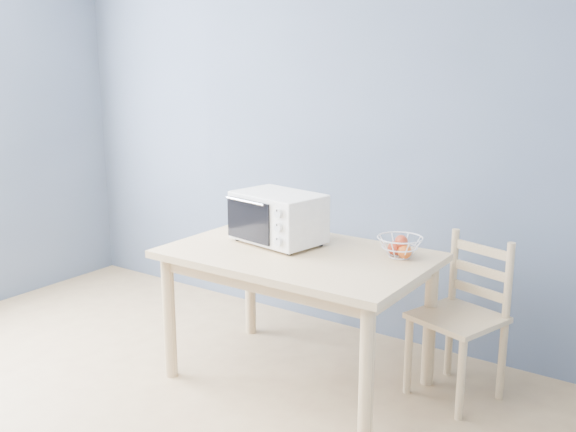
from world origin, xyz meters
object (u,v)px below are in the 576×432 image
Objects in this scene: dining_table at (298,270)px; dining_chair at (462,319)px; toaster_oven at (276,216)px; fruit_basket at (401,246)px.

dining_chair is at bearing 24.38° from dining_table.
toaster_oven reaches higher than dining_chair.
dining_table is 2.59× the size of toaster_oven.
dining_chair reaches higher than dining_table.
dining_table is at bearing -12.29° from toaster_oven.
dining_table is 1.63× the size of dining_chair.
toaster_oven is at bearing 157.66° from dining_table.
fruit_basket is 0.29× the size of dining_chair.
dining_table is at bearing -155.98° from fruit_basket.
dining_chair is at bearing 24.97° from fruit_basket.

